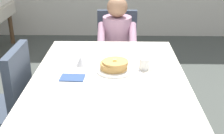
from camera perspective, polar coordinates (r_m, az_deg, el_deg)
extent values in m
cube|color=silver|center=(2.14, -0.54, -1.91)|extent=(1.10, 1.50, 0.04)
cube|color=silver|center=(2.88, -0.10, 2.56)|extent=(1.10, 0.01, 0.18)
cube|color=silver|center=(2.27, -14.73, -4.24)|extent=(0.01, 1.50, 0.18)
cube|color=silver|center=(2.24, 13.87, -4.51)|extent=(0.01, 1.50, 0.18)
cylinder|color=brown|center=(2.95, -9.31, -2.73)|extent=(0.07, 0.07, 0.70)
cylinder|color=brown|center=(2.93, 9.10, -2.89)|extent=(0.07, 0.07, 0.70)
cube|color=#384251|center=(3.24, 0.96, 1.47)|extent=(0.44, 0.44, 0.05)
cube|color=#384251|center=(3.34, 1.00, 6.98)|extent=(0.44, 0.06, 0.48)
cylinder|color=#2D2319|center=(3.17, 4.18, -3.55)|extent=(0.04, 0.04, 0.40)
cylinder|color=#2D2319|center=(3.17, -2.34, -3.50)|extent=(0.04, 0.04, 0.40)
cylinder|color=#2D2319|center=(3.49, 3.90, -0.87)|extent=(0.04, 0.04, 0.40)
cylinder|color=#2D2319|center=(3.50, -2.01, -0.83)|extent=(0.04, 0.04, 0.40)
cylinder|color=#B2849E|center=(3.13, 0.99, 5.67)|extent=(0.30, 0.30, 0.46)
sphere|color=#A37556|center=(3.03, 1.03, 11.60)|extent=(0.21, 0.21, 0.21)
cylinder|color=#B2849E|center=(2.98, 4.08, 6.09)|extent=(0.08, 0.29, 0.23)
cylinder|color=#B2849E|center=(2.98, -2.11, 6.14)|extent=(0.08, 0.29, 0.23)
cylinder|color=#383D51|center=(3.14, 2.38, -3.30)|extent=(0.10, 0.10, 0.45)
cylinder|color=#383D51|center=(3.14, -0.55, -3.28)|extent=(0.10, 0.10, 0.45)
cube|color=#384251|center=(2.27, -17.70, -2.36)|extent=(0.06, 0.44, 0.48)
cylinder|color=#2D2319|center=(2.66, -15.65, -10.21)|extent=(0.04, 0.04, 0.40)
cylinder|color=white|center=(2.18, 0.54, -0.58)|extent=(0.28, 0.28, 0.02)
cylinder|color=tan|center=(2.18, 0.36, -0.12)|extent=(0.20, 0.20, 0.02)
cylinder|color=tan|center=(2.17, 0.37, 0.21)|extent=(0.19, 0.19, 0.02)
cylinder|color=tan|center=(2.17, 0.37, 0.63)|extent=(0.21, 0.21, 0.02)
cylinder|color=tan|center=(2.15, 0.64, 0.99)|extent=(0.19, 0.19, 0.02)
cube|color=#F4E072|center=(2.15, 0.55, 1.37)|extent=(0.03, 0.03, 0.01)
cylinder|color=white|center=(2.21, 6.25, 0.62)|extent=(0.08, 0.08, 0.08)
torus|color=white|center=(2.22, 7.54, 0.71)|extent=(0.05, 0.01, 0.05)
cone|color=silver|center=(2.27, -6.15, 1.09)|extent=(0.08, 0.08, 0.07)
cube|color=silver|center=(2.17, -4.48, -0.89)|extent=(0.02, 0.18, 0.00)
cube|color=silver|center=(2.17, 5.55, -0.97)|extent=(0.04, 0.20, 0.00)
cube|color=silver|center=(1.90, -0.19, -4.63)|extent=(0.15, 0.04, 0.00)
cube|color=#334C7F|center=(2.09, -7.72, -2.07)|extent=(0.18, 0.13, 0.01)
cube|color=silver|center=(4.75, -20.43, 9.52)|extent=(0.01, 1.10, 0.18)
cylinder|color=brown|center=(5.27, -19.17, 8.02)|extent=(0.07, 0.07, 0.70)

